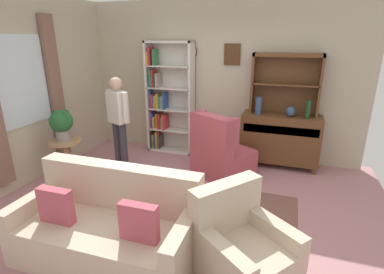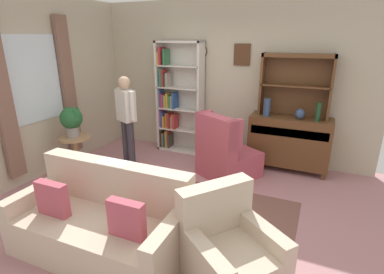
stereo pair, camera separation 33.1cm
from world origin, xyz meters
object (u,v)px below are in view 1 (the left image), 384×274
(vase_tall, at_px, (259,106))
(potted_plant_large, at_px, (62,123))
(armchair_floral, at_px, (242,251))
(book_stack, at_px, (164,183))
(bottle_wine, at_px, (308,109))
(bookshelf, at_px, (166,100))
(sideboard, at_px, (280,138))
(couch_floral, at_px, (109,229))
(potted_plant_small, at_px, (63,178))
(coffee_table, at_px, (165,194))
(person_reading, at_px, (118,117))
(plant_stand, at_px, (67,155))
(vase_round, at_px, (291,112))
(wingback_chair, at_px, (220,153))
(sideboard_hutch, at_px, (286,76))

(vase_tall, distance_m, potted_plant_large, 3.17)
(armchair_floral, xyz_separation_m, book_stack, (-1.09, 0.71, 0.17))
(vase_tall, distance_m, bottle_wine, 0.78)
(bookshelf, distance_m, sideboard, 2.20)
(couch_floral, distance_m, potted_plant_small, 1.76)
(coffee_table, bearing_deg, person_reading, 138.53)
(plant_stand, distance_m, potted_plant_large, 0.52)
(bookshelf, xyz_separation_m, coffee_table, (0.92, -2.22, -0.66))
(vase_round, height_order, armchair_floral, vase_round)
(sideboard, height_order, coffee_table, sideboard)
(wingback_chair, xyz_separation_m, potted_plant_small, (-2.08, -1.21, -0.20))
(couch_floral, bearing_deg, potted_plant_large, 141.05)
(wingback_chair, bearing_deg, sideboard, 38.95)
(vase_round, relative_size, couch_floral, 0.09)
(armchair_floral, bearing_deg, wingback_chair, 108.86)
(sideboard_hutch, xyz_separation_m, bottle_wine, (0.39, -0.20, -0.49))
(coffee_table, bearing_deg, potted_plant_large, 163.10)
(bottle_wine, distance_m, plant_stand, 3.91)
(vase_tall, xyz_separation_m, vase_round, (0.52, 0.01, -0.06))
(plant_stand, bearing_deg, potted_plant_large, 160.19)
(person_reading, height_order, book_stack, person_reading)
(bookshelf, height_order, potted_plant_large, bookshelf)
(couch_floral, relative_size, potted_plant_small, 5.90)
(person_reading, xyz_separation_m, coffee_table, (1.32, -1.17, -0.55))
(bookshelf, distance_m, sideboard_hutch, 2.21)
(bottle_wine, bearing_deg, plant_stand, -157.76)
(wingback_chair, height_order, potted_plant_large, potted_plant_large)
(coffee_table, bearing_deg, sideboard, 60.10)
(plant_stand, relative_size, potted_plant_large, 1.29)
(couch_floral, distance_m, potted_plant_large, 2.25)
(potted_plant_small, relative_size, coffee_table, 0.38)
(potted_plant_large, bearing_deg, coffee_table, -16.90)
(sideboard, xyz_separation_m, bottle_wine, (0.39, -0.09, 0.56))
(couch_floral, height_order, coffee_table, couch_floral)
(armchair_floral, bearing_deg, vase_tall, 94.56)
(vase_round, xyz_separation_m, wingback_chair, (-1.01, -0.64, -0.62))
(couch_floral, distance_m, plant_stand, 2.15)
(wingback_chair, relative_size, coffee_table, 1.35)
(vase_round, xyz_separation_m, potted_plant_small, (-3.09, -1.85, -0.83))
(bookshelf, height_order, coffee_table, bookshelf)
(bookshelf, height_order, sideboard_hutch, bookshelf)
(potted_plant_small, bearing_deg, plant_stand, 120.15)
(vase_tall, relative_size, couch_floral, 0.16)
(sideboard, xyz_separation_m, person_reading, (-2.55, -0.97, 0.40))
(wingback_chair, bearing_deg, bookshelf, 147.88)
(book_stack, bearing_deg, coffee_table, -62.22)
(plant_stand, relative_size, potted_plant_small, 2.03)
(armchair_floral, bearing_deg, book_stack, 146.96)
(sideboard, bearing_deg, potted_plant_small, -147.04)
(armchair_floral, height_order, plant_stand, armchair_floral)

